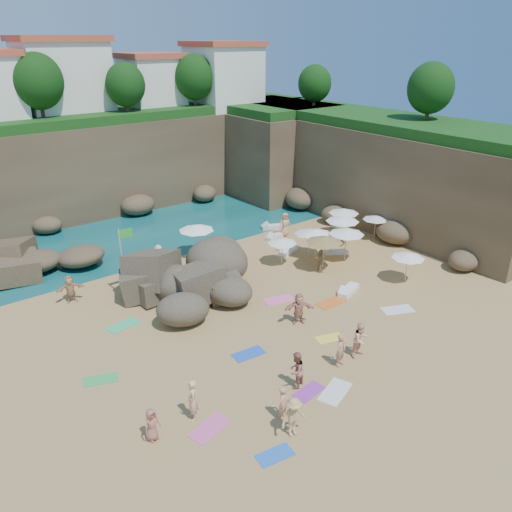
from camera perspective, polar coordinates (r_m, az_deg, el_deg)
ground at (r=29.63m, az=0.47°, el=-6.36°), size 120.00×120.00×0.00m
seawater at (r=54.67m, az=-19.38°, el=6.64°), size 120.00×120.00×0.00m
cliff_back at (r=49.76m, az=-15.87°, el=10.27°), size 44.00×8.00×8.00m
cliff_right at (r=46.07m, az=13.29°, el=9.50°), size 8.00×30.00×8.00m
cliff_corner at (r=52.99m, az=1.72°, el=11.93°), size 10.00×12.00×8.00m
clifftop_buildings at (r=49.79m, az=-16.14°, el=18.73°), size 28.48×9.48×7.00m
clifftop_trees at (r=44.86m, az=-10.65°, el=18.78°), size 35.60×23.82×4.40m
rock_outcrop at (r=31.61m, az=-6.79°, el=-4.48°), size 8.69×7.57×2.92m
flag_pole at (r=31.00m, az=-14.88°, el=0.20°), size 0.88×0.09×4.54m
parasol_0 at (r=34.89m, az=3.01°, el=1.73°), size 2.07×2.07×1.96m
parasol_1 at (r=36.35m, az=-6.84°, el=3.23°), size 2.56×2.56×2.42m
parasol_2 at (r=38.47m, az=9.87°, el=4.19°), size 2.54×2.54×2.40m
parasol_3 at (r=36.17m, az=6.92°, el=2.76°), size 2.31×2.31×2.19m
parasol_4 at (r=40.69m, az=10.01°, el=5.09°), size 2.40×2.40×2.27m
parasol_6 at (r=34.20m, az=7.80°, el=1.85°), size 2.57×2.57×2.43m
parasol_7 at (r=36.32m, az=6.16°, el=2.79°), size 2.24×2.24×2.12m
parasol_8 at (r=40.58m, az=13.55°, el=4.28°), size 2.06×2.06×1.95m
parasol_9 at (r=35.98m, az=10.31°, el=2.76°), size 2.54×2.54×2.40m
parasol_11 at (r=33.81m, az=17.00°, el=0.03°), size 2.14×2.14×2.02m
lounger_0 at (r=40.16m, az=2.25°, el=2.24°), size 1.94×1.11×0.29m
lounger_1 at (r=42.24m, az=1.93°, el=3.37°), size 2.01×1.30×0.30m
lounger_2 at (r=37.54m, az=3.81°, el=0.63°), size 2.00×1.20×0.30m
lounger_3 at (r=38.13m, az=3.34°, el=0.97°), size 1.63×0.79×0.24m
lounger_4 at (r=37.72m, az=9.18°, el=0.45°), size 1.78×1.37×0.27m
lounger_5 at (r=32.19m, az=10.53°, el=-3.88°), size 2.06×1.27×0.30m
towel_0 at (r=20.83m, az=2.18°, el=-21.78°), size 1.56×0.94×0.03m
towel_1 at (r=21.94m, az=-5.30°, el=-19.01°), size 1.97×1.34×0.03m
towel_3 at (r=25.38m, az=-17.33°, el=-13.34°), size 1.76×1.28×0.03m
towel_5 at (r=23.88m, az=9.02°, el=-15.07°), size 2.11×1.55×0.03m
towel_6 at (r=23.74m, az=6.08°, el=-15.14°), size 1.64×1.00×0.03m
towel_8 at (r=25.99m, az=-0.85°, el=-11.12°), size 1.74×0.98×0.03m
towel_9 at (r=30.88m, az=2.60°, el=-5.02°), size 2.01×1.36×0.03m
towel_10 at (r=30.87m, az=8.58°, el=-5.29°), size 1.91×0.97×0.03m
towel_11 at (r=29.26m, az=-14.93°, el=-7.65°), size 1.94×1.19×0.03m
towel_12 at (r=27.47m, az=8.40°, el=-9.27°), size 1.63×1.14×0.03m
towel_13 at (r=30.95m, az=15.87°, el=-5.92°), size 2.11×1.64×0.03m
person_stand_0 at (r=21.81m, az=3.15°, el=-16.47°), size 0.70×0.63×1.61m
person_stand_1 at (r=23.43m, az=4.61°, el=-12.89°), size 1.09×0.98×1.83m
person_stand_2 at (r=35.96m, az=-11.05°, el=0.16°), size 1.00×0.87×1.47m
person_stand_3 at (r=34.33m, az=7.38°, el=-0.57°), size 0.71×1.06×1.67m
person_stand_4 at (r=40.41m, az=3.31°, el=3.62°), size 1.08×0.87×1.95m
person_stand_5 at (r=32.31m, az=-20.47°, el=-3.53°), size 1.68×0.73×1.75m
person_stand_6 at (r=21.86m, az=-7.31°, el=-16.02°), size 0.67×0.81×1.91m
person_lie_0 at (r=21.49m, az=4.24°, el=-19.26°), size 1.37×1.92×0.48m
person_lie_2 at (r=21.69m, az=-11.70°, el=-19.45°), size 0.97×1.56×0.39m
person_lie_3 at (r=28.52m, az=4.87°, el=-7.20°), size 2.36×2.42×0.49m
person_lie_4 at (r=25.43m, az=9.56°, el=-11.84°), size 1.00×1.81×0.41m
person_lie_5 at (r=26.21m, az=11.74°, el=-10.46°), size 0.94×1.87×0.70m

